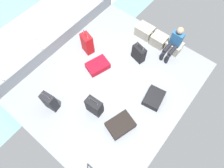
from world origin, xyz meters
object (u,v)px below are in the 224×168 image
at_px(cargo_crate_0, 145,31).
at_px(cargo_crate_2, 174,47).
at_px(cargo_crate_1, 159,40).
at_px(suitcase_4, 98,66).
at_px(suitcase_0, 154,98).
at_px(suitcase_6, 94,106).
at_px(passenger_seated, 174,43).
at_px(suitcase_1, 139,53).
at_px(paper_cup, 89,100).
at_px(suitcase_2, 120,125).
at_px(suitcase_3, 87,43).
at_px(suitcase_5, 50,102).

relative_size(cargo_crate_0, cargo_crate_2, 1.13).
height_order(cargo_crate_1, suitcase_4, cargo_crate_1).
height_order(suitcase_0, suitcase_4, suitcase_4).
bearing_deg(suitcase_4, suitcase_6, -52.08).
bearing_deg(cargo_crate_2, suitcase_6, -100.38).
relative_size(cargo_crate_1, passenger_seated, 0.49).
distance_m(cargo_crate_1, cargo_crate_2, 0.53).
bearing_deg(suitcase_1, passenger_seated, 49.95).
bearing_deg(cargo_crate_2, suitcase_1, -124.65).
relative_size(suitcase_1, paper_cup, 6.99).
height_order(suitcase_1, suitcase_2, suitcase_1).
bearing_deg(cargo_crate_0, cargo_crate_1, -2.81).
bearing_deg(suitcase_3, suitcase_1, 27.61).
relative_size(suitcase_4, suitcase_5, 0.98).
relative_size(cargo_crate_1, suitcase_3, 0.61).
height_order(cargo_crate_1, suitcase_6, suitcase_6).
relative_size(cargo_crate_0, suitcase_5, 0.75).
bearing_deg(cargo_crate_2, passenger_seated, -90.00).
bearing_deg(passenger_seated, suitcase_3, -143.61).
bearing_deg(suitcase_0, cargo_crate_2, 104.77).
bearing_deg(cargo_crate_2, suitcase_2, -85.60).
height_order(suitcase_4, paper_cup, suitcase_4).
distance_m(suitcase_0, suitcase_5, 2.88).
relative_size(cargo_crate_2, suitcase_2, 0.64).
distance_m(suitcase_3, suitcase_4, 0.80).
xyz_separation_m(suitcase_4, suitcase_6, (0.87, -1.12, 0.19)).
bearing_deg(suitcase_3, cargo_crate_2, 39.33).
bearing_deg(suitcase_2, cargo_crate_2, 94.40).
height_order(cargo_crate_2, suitcase_6, suitcase_6).
relative_size(suitcase_0, suitcase_5, 0.88).
height_order(cargo_crate_2, passenger_seated, passenger_seated).
relative_size(suitcase_2, suitcase_3, 0.95).
distance_m(passenger_seated, paper_cup, 3.08).
height_order(passenger_seated, suitcase_5, passenger_seated).
height_order(passenger_seated, suitcase_6, passenger_seated).
relative_size(cargo_crate_0, passenger_seated, 0.56).
distance_m(cargo_crate_0, suitcase_2, 3.34).
xyz_separation_m(suitcase_0, suitcase_3, (-2.65, 0.13, 0.24)).
height_order(cargo_crate_2, suitcase_1, suitcase_1).
bearing_deg(suitcase_2, cargo_crate_1, 104.12).
xyz_separation_m(passenger_seated, suitcase_3, (-2.15, -1.58, -0.20)).
xyz_separation_m(cargo_crate_2, suitcase_0, (0.50, -1.89, -0.07)).
relative_size(suitcase_3, suitcase_5, 1.09).
distance_m(cargo_crate_1, suitcase_4, 2.21).
bearing_deg(passenger_seated, suitcase_0, -73.77).
bearing_deg(suitcase_4, cargo_crate_0, 80.14).
bearing_deg(suitcase_4, paper_cup, -61.14).
height_order(passenger_seated, suitcase_4, passenger_seated).
bearing_deg(suitcase_6, passenger_seated, 79.02).
bearing_deg(suitcase_6, suitcase_2, 6.34).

